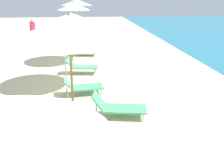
# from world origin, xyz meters

# --- Properties ---
(umbrella_third) EXTENTS (2.36, 2.36, 2.87)m
(umbrella_third) POSITION_xyz_m (-0.12, 7.08, 2.55)
(umbrella_third) COLOR olive
(umbrella_third) RESTS_ON ground
(lounger_third_shoreside) EXTENTS (1.54, 0.83, 0.66)m
(lounger_third_shoreside) POSITION_xyz_m (1.00, 8.26, 0.29)
(lounger_third_shoreside) COLOR #4CA572
(lounger_third_shoreside) RESTS_ON ground
(umbrella_fourth) EXTENTS (2.50, 2.50, 2.44)m
(umbrella_fourth) POSITION_xyz_m (-0.54, 11.10, 2.15)
(umbrella_fourth) COLOR silver
(umbrella_fourth) RESTS_ON ground
(lounger_fourth_shoreside) EXTENTS (1.40, 0.78, 0.63)m
(lounger_fourth_shoreside) POSITION_xyz_m (0.02, 12.39, 0.33)
(lounger_fourth_shoreside) COLOR #4CA572
(lounger_fourth_shoreside) RESTS_ON ground
(lounger_fourth_inland) EXTENTS (1.37, 0.73, 0.56)m
(lounger_fourth_inland) POSITION_xyz_m (0.06, 10.03, 0.28)
(lounger_fourth_inland) COLOR #4CA572
(lounger_fourth_inland) RESTS_ON ground
(umbrella_fifth) EXTENTS (2.34, 2.34, 2.42)m
(umbrella_fifth) POSITION_xyz_m (-0.42, 14.57, 2.13)
(umbrella_fifth) COLOR olive
(umbrella_fifth) RESTS_ON ground
(lounger_fifth_shoreside) EXTENTS (1.38, 0.85, 0.52)m
(lounger_fifth_shoreside) POSITION_xyz_m (0.15, 15.74, 0.26)
(lounger_fifth_shoreside) COLOR #4CA572
(lounger_fifth_shoreside) RESTS_ON ground
(umbrella_sixth) EXTENTS (2.02, 2.02, 2.73)m
(umbrella_sixth) POSITION_xyz_m (-0.39, 18.24, 2.46)
(umbrella_sixth) COLOR #4C4C51
(umbrella_sixth) RESTS_ON ground
(lounger_sixth_shoreside) EXTENTS (1.58, 0.63, 0.52)m
(lounger_sixth_shoreside) POSITION_xyz_m (0.62, 19.43, 0.26)
(lounger_sixth_shoreside) COLOR #4CA572
(lounger_sixth_shoreside) RESTS_ON ground
(lounger_sixth_inland) EXTENTS (1.65, 0.98, 0.53)m
(lounger_sixth_inland) POSITION_xyz_m (0.17, 17.05, 0.27)
(lounger_sixth_inland) COLOR #4CA572
(lounger_sixth_inland) RESTS_ON ground
(umbrella_farthest) EXTENTS (2.27, 2.27, 2.87)m
(umbrella_farthest) POSITION_xyz_m (-0.29, 21.89, 2.60)
(umbrella_farthest) COLOR silver
(umbrella_farthest) RESTS_ON ground
(lounger_farthest_shoreside) EXTENTS (1.32, 0.82, 0.56)m
(lounger_farthest_shoreside) POSITION_xyz_m (0.78, 23.17, 0.31)
(lounger_farthest_shoreside) COLOR white
(lounger_farthest_shoreside) RESTS_ON ground
(lounger_farthest_inland) EXTENTS (1.40, 0.92, 0.50)m
(lounger_farthest_inland) POSITION_xyz_m (0.72, 20.89, 0.25)
(lounger_farthest_inland) COLOR blue
(lounger_farthest_inland) RESTS_ON ground
(person_walking_mid) EXTENTS (0.38, 0.42, 1.79)m
(person_walking_mid) POSITION_xyz_m (-2.99, 18.53, 1.10)
(person_walking_mid) COLOR #D8334C
(person_walking_mid) RESTS_ON ground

